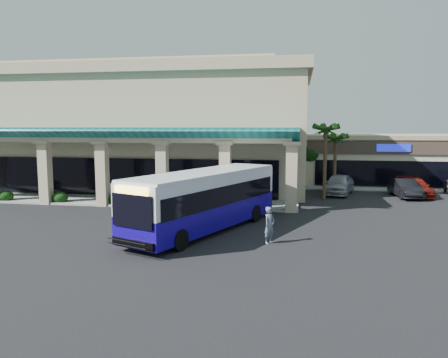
% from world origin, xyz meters
% --- Properties ---
extents(ground, '(110.00, 110.00, 0.00)m').
position_xyz_m(ground, '(0.00, 0.00, 0.00)').
color(ground, black).
extents(main_building, '(30.80, 14.80, 11.35)m').
position_xyz_m(main_building, '(-8.00, 16.00, 5.67)').
color(main_building, tan).
rests_on(main_building, ground).
extents(arcade, '(30.00, 6.20, 5.70)m').
position_xyz_m(arcade, '(-8.00, 6.80, 2.85)').
color(arcade, '#0F5F5B').
rests_on(arcade, ground).
extents(strip_mall, '(22.50, 12.50, 4.90)m').
position_xyz_m(strip_mall, '(18.00, 24.00, 2.45)').
color(strip_mall, beige).
rests_on(strip_mall, ground).
extents(palm_0, '(2.40, 2.40, 6.60)m').
position_xyz_m(palm_0, '(8.50, 11.00, 3.30)').
color(palm_0, '#1A4211').
rests_on(palm_0, ground).
extents(palm_1, '(2.40, 2.40, 5.80)m').
position_xyz_m(palm_1, '(9.50, 14.00, 2.90)').
color(palm_1, '#1A4211').
rests_on(palm_1, ground).
extents(broadleaf_tree, '(2.60, 2.60, 4.81)m').
position_xyz_m(broadleaf_tree, '(7.50, 19.00, 2.41)').
color(broadleaf_tree, black).
rests_on(broadleaf_tree, ground).
extents(transit_bus, '(7.08, 12.00, 3.31)m').
position_xyz_m(transit_bus, '(1.44, -1.00, 1.65)').
color(transit_bus, '#150589').
rests_on(transit_bus, ground).
extents(pedestrian, '(0.73, 0.80, 1.82)m').
position_xyz_m(pedestrian, '(5.10, -3.04, 0.91)').
color(pedestrian, slate).
rests_on(pedestrian, ground).
extents(car_silver, '(3.27, 5.45, 1.74)m').
position_xyz_m(car_silver, '(9.87, 13.73, 0.87)').
color(car_silver, '#ACABB6').
rests_on(car_silver, ground).
extents(car_white, '(2.06, 4.68, 1.49)m').
position_xyz_m(car_white, '(15.04, 12.99, 0.75)').
color(car_white, black).
rests_on(car_white, ground).
extents(car_red, '(2.36, 5.13, 1.45)m').
position_xyz_m(car_red, '(16.00, 13.87, 0.73)').
color(car_red, maroon).
rests_on(car_red, ground).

